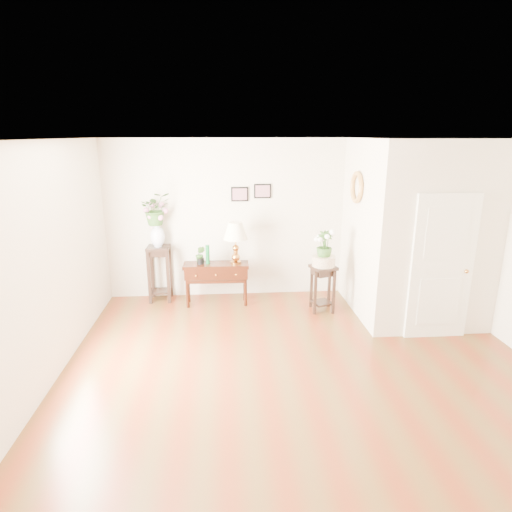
{
  "coord_description": "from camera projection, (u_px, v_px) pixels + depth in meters",
  "views": [
    {
      "loc": [
        -0.95,
        -4.72,
        2.85
      ],
      "look_at": [
        -0.48,
        1.3,
        1.13
      ],
      "focal_mm": 30.0,
      "sensor_mm": 36.0,
      "label": 1
    }
  ],
  "objects": [
    {
      "name": "floor",
      "position": [
        302.0,
        370.0,
        5.38
      ],
      "size": [
        6.0,
        5.5,
        0.02
      ],
      "primitive_type": "cube",
      "color": "maroon",
      "rests_on": "ground"
    },
    {
      "name": "ceiling",
      "position": [
        309.0,
        139.0,
        4.61
      ],
      "size": [
        6.0,
        5.5,
        0.02
      ],
      "primitive_type": "cube",
      "color": "white",
      "rests_on": "ground"
    },
    {
      "name": "wall_back",
      "position": [
        276.0,
        219.0,
        7.63
      ],
      "size": [
        6.0,
        0.02,
        2.8
      ],
      "primitive_type": "cube",
      "color": "beige",
      "rests_on": "ground"
    },
    {
      "name": "wall_front",
      "position": [
        399.0,
        408.0,
        2.36
      ],
      "size": [
        6.0,
        0.02,
        2.8
      ],
      "primitive_type": "cube",
      "color": "beige",
      "rests_on": "ground"
    },
    {
      "name": "wall_left",
      "position": [
        40.0,
        269.0,
        4.77
      ],
      "size": [
        0.02,
        5.5,
        2.8
      ],
      "primitive_type": "cube",
      "color": "beige",
      "rests_on": "ground"
    },
    {
      "name": "partition",
      "position": [
        414.0,
        228.0,
        6.85
      ],
      "size": [
        1.8,
        1.95,
        2.8
      ],
      "primitive_type": "cube",
      "color": "beige",
      "rests_on": "floor"
    },
    {
      "name": "door",
      "position": [
        442.0,
        268.0,
        5.99
      ],
      "size": [
        0.9,
        0.05,
        2.1
      ],
      "primitive_type": "cube",
      "color": "white",
      "rests_on": "floor"
    },
    {
      "name": "art_print_left",
      "position": [
        240.0,
        194.0,
        7.44
      ],
      "size": [
        0.3,
        0.02,
        0.25
      ],
      "primitive_type": "cube",
      "color": "black",
      "rests_on": "wall_back"
    },
    {
      "name": "art_print_right",
      "position": [
        263.0,
        191.0,
        7.46
      ],
      "size": [
        0.3,
        0.02,
        0.25
      ],
      "primitive_type": "cube",
      "color": "black",
      "rests_on": "wall_back"
    },
    {
      "name": "wall_ornament",
      "position": [
        357.0,
        187.0,
        6.73
      ],
      "size": [
        0.07,
        0.51,
        0.51
      ],
      "primitive_type": "torus",
      "rotation": [
        0.0,
        1.57,
        0.0
      ],
      "color": "gold",
      "rests_on": "partition"
    },
    {
      "name": "console_table",
      "position": [
        217.0,
        284.0,
        7.37
      ],
      "size": [
        1.12,
        0.4,
        0.74
      ],
      "primitive_type": "cube",
      "rotation": [
        0.0,
        0.0,
        -0.02
      ],
      "color": "black",
      "rests_on": "floor"
    },
    {
      "name": "table_lamp",
      "position": [
        236.0,
        243.0,
        7.2
      ],
      "size": [
        0.44,
        0.44,
        0.72
      ],
      "primitive_type": "cube",
      "rotation": [
        0.0,
        0.0,
        -0.07
      ],
      "color": "#A96F2C",
      "rests_on": "console_table"
    },
    {
      "name": "green_vase",
      "position": [
        208.0,
        254.0,
        7.21
      ],
      "size": [
        0.09,
        0.09,
        0.32
      ],
      "primitive_type": "cylinder",
      "rotation": [
        0.0,
        0.0,
        0.38
      ],
      "color": "#0B511F",
      "rests_on": "console_table"
    },
    {
      "name": "potted_plant",
      "position": [
        200.0,
        255.0,
        7.21
      ],
      "size": [
        0.19,
        0.16,
        0.3
      ],
      "primitive_type": "imported",
      "rotation": [
        0.0,
        0.0,
        -0.2
      ],
      "color": "#2D571E",
      "rests_on": "console_table"
    },
    {
      "name": "plant_stand_a",
      "position": [
        160.0,
        273.0,
        7.53
      ],
      "size": [
        0.39,
        0.39,
        0.99
      ],
      "primitive_type": "cube",
      "rotation": [
        0.0,
        0.0,
        -0.01
      ],
      "color": "black",
      "rests_on": "floor"
    },
    {
      "name": "porcelain_vase",
      "position": [
        157.0,
        234.0,
        7.33
      ],
      "size": [
        0.25,
        0.25,
        0.43
      ],
      "primitive_type": null,
      "rotation": [
        0.0,
        0.0,
        -0.03
      ],
      "color": "white",
      "rests_on": "plant_stand_a"
    },
    {
      "name": "lily_arrangement",
      "position": [
        156.0,
        207.0,
        7.2
      ],
      "size": [
        0.62,
        0.58,
        0.56
      ],
      "primitive_type": "imported",
      "rotation": [
        0.0,
        0.0,
        0.33
      ],
      "color": "#2D571E",
      "rests_on": "porcelain_vase"
    },
    {
      "name": "plant_stand_b",
      "position": [
        322.0,
        288.0,
        7.1
      ],
      "size": [
        0.46,
        0.46,
        0.78
      ],
      "primitive_type": "cube",
      "rotation": [
        0.0,
        0.0,
        0.31
      ],
      "color": "black",
      "rests_on": "floor"
    },
    {
      "name": "ceramic_bowl",
      "position": [
        324.0,
        261.0,
        6.97
      ],
      "size": [
        0.46,
        0.46,
        0.17
      ],
      "primitive_type": "cylinder",
      "rotation": [
        0.0,
        0.0,
        0.26
      ],
      "color": "beige",
      "rests_on": "plant_stand_b"
    },
    {
      "name": "narcissus",
      "position": [
        324.0,
        245.0,
        6.9
      ],
      "size": [
        0.32,
        0.32,
        0.46
      ],
      "primitive_type": "imported",
      "rotation": [
        0.0,
        0.0,
        -0.27
      ],
      "color": "#2D571E",
      "rests_on": "ceramic_bowl"
    }
  ]
}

